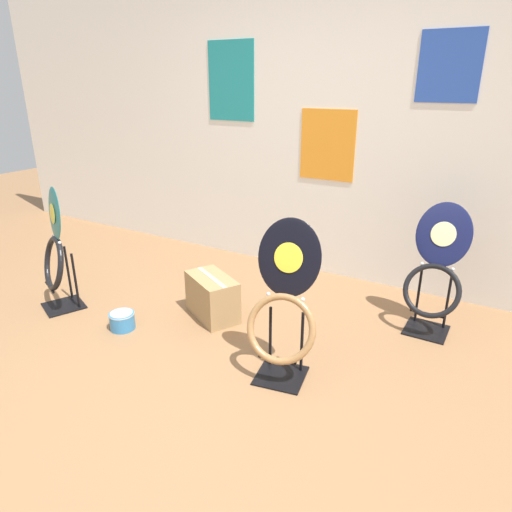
{
  "coord_description": "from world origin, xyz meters",
  "views": [
    {
      "loc": [
        1.46,
        -1.48,
        1.64
      ],
      "look_at": [
        0.01,
        0.95,
        0.55
      ],
      "focal_mm": 32.0,
      "sensor_mm": 36.0,
      "label": 1
    }
  ],
  "objects_px": {
    "toilet_seat_display_navy_moon": "(436,271)",
    "storage_box": "(212,297)",
    "paint_can": "(122,320)",
    "toilet_seat_display_teal_sax": "(55,254)",
    "toilet_seat_display_jazz_black": "(284,306)"
  },
  "relations": [
    {
      "from": "toilet_seat_display_jazz_black",
      "to": "storage_box",
      "type": "relative_size",
      "value": 1.89
    },
    {
      "from": "paint_can",
      "to": "toilet_seat_display_navy_moon",
      "type": "bearing_deg",
      "value": 31.04
    },
    {
      "from": "toilet_seat_display_jazz_black",
      "to": "paint_can",
      "type": "distance_m",
      "value": 1.28
    },
    {
      "from": "toilet_seat_display_jazz_black",
      "to": "toilet_seat_display_navy_moon",
      "type": "bearing_deg",
      "value": 57.85
    },
    {
      "from": "toilet_seat_display_teal_sax",
      "to": "toilet_seat_display_navy_moon",
      "type": "xyz_separation_m",
      "value": [
        2.5,
        1.11,
        0.0
      ]
    },
    {
      "from": "toilet_seat_display_teal_sax",
      "to": "toilet_seat_display_navy_moon",
      "type": "height_order",
      "value": "toilet_seat_display_teal_sax"
    },
    {
      "from": "toilet_seat_display_jazz_black",
      "to": "toilet_seat_display_navy_moon",
      "type": "distance_m",
      "value": 1.19
    },
    {
      "from": "toilet_seat_display_teal_sax",
      "to": "storage_box",
      "type": "distance_m",
      "value": 1.22
    },
    {
      "from": "toilet_seat_display_jazz_black",
      "to": "paint_can",
      "type": "relative_size",
      "value": 5.27
    },
    {
      "from": "toilet_seat_display_teal_sax",
      "to": "toilet_seat_display_navy_moon",
      "type": "relative_size",
      "value": 1.06
    },
    {
      "from": "toilet_seat_display_navy_moon",
      "to": "storage_box",
      "type": "relative_size",
      "value": 1.78
    },
    {
      "from": "paint_can",
      "to": "toilet_seat_display_jazz_black",
      "type": "bearing_deg",
      "value": 4.89
    },
    {
      "from": "storage_box",
      "to": "paint_can",
      "type": "bearing_deg",
      "value": -133.28
    },
    {
      "from": "toilet_seat_display_navy_moon",
      "to": "storage_box",
      "type": "bearing_deg",
      "value": -155.43
    },
    {
      "from": "toilet_seat_display_navy_moon",
      "to": "paint_can",
      "type": "relative_size",
      "value": 4.95
    }
  ]
}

